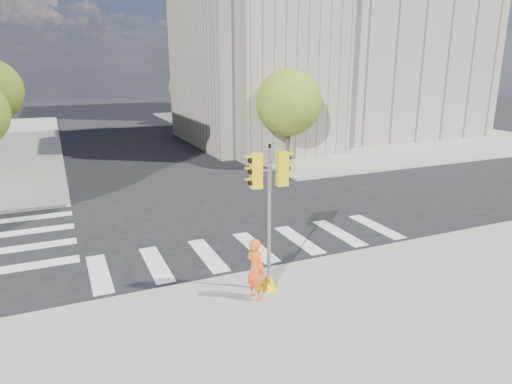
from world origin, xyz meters
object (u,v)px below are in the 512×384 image
lamp_near (269,91)px  lamp_far (208,84)px  traffic_signal (269,231)px  photographer (256,269)px

lamp_near → lamp_far: bearing=90.0°
lamp_near → traffic_signal: bearing=-115.3°
lamp_far → traffic_signal: (-9.14, -33.34, -2.65)m
lamp_far → photographer: (-9.70, -33.68, -3.56)m
lamp_near → photographer: size_ratio=4.64×
lamp_far → traffic_signal: 34.67m
lamp_far → photographer: bearing=-106.1°
lamp_near → traffic_signal: size_ratio=1.92×
lamp_far → lamp_near: bearing=-90.0°
traffic_signal → lamp_near: bearing=67.5°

